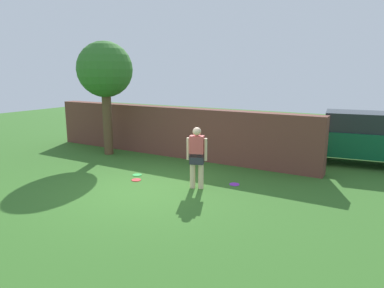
# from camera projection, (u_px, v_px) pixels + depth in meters

# --- Properties ---
(ground_plane) EXTENTS (40.00, 40.00, 0.00)m
(ground_plane) POSITION_uv_depth(u_px,v_px,m) (143.00, 190.00, 8.89)
(ground_plane) COLOR #336623
(brick_wall) EXTENTS (10.67, 0.50, 1.77)m
(brick_wall) POSITION_uv_depth(u_px,v_px,m) (171.00, 131.00, 12.49)
(brick_wall) COLOR brown
(brick_wall) RESTS_ON ground
(tree) EXTENTS (1.98, 1.98, 4.09)m
(tree) POSITION_uv_depth(u_px,v_px,m) (105.00, 71.00, 12.26)
(tree) COLOR brown
(tree) RESTS_ON ground
(person) EXTENTS (0.51, 0.33, 1.62)m
(person) POSITION_uv_depth(u_px,v_px,m) (197.00, 155.00, 8.87)
(person) COLOR beige
(person) RESTS_ON ground
(car) EXTENTS (4.38, 2.34, 1.72)m
(car) POSITION_uv_depth(u_px,v_px,m) (357.00, 138.00, 11.41)
(car) COLOR #0C4C2D
(car) RESTS_ON ground
(frisbee_red) EXTENTS (0.27, 0.27, 0.02)m
(frisbee_red) POSITION_uv_depth(u_px,v_px,m) (136.00, 180.00, 9.70)
(frisbee_red) COLOR red
(frisbee_red) RESTS_ON ground
(frisbee_green) EXTENTS (0.27, 0.27, 0.02)m
(frisbee_green) POSITION_uv_depth(u_px,v_px,m) (137.00, 175.00, 10.18)
(frisbee_green) COLOR green
(frisbee_green) RESTS_ON ground
(frisbee_purple) EXTENTS (0.27, 0.27, 0.02)m
(frisbee_purple) POSITION_uv_depth(u_px,v_px,m) (234.00, 184.00, 9.32)
(frisbee_purple) COLOR purple
(frisbee_purple) RESTS_ON ground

